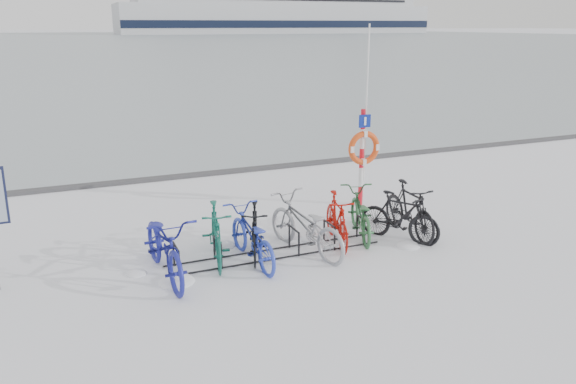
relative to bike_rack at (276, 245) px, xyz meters
The scene contains 16 objects.
ground 0.18m from the bike_rack, ahead, with size 900.00×900.00×0.00m, color white.
ice_sheet 155.00m from the bike_rack, 90.00° to the left, with size 400.00×298.00×0.02m, color #949FA7.
quay_edge 5.90m from the bike_rack, 90.00° to the left, with size 400.00×0.25×0.10m, color #3F3F42.
bike_rack is the anchor object (origin of this frame).
lifebuoy_station 3.65m from the bike_rack, 33.67° to the left, with size 0.77×0.22×4.02m.
cruise_ferry 250.36m from the bike_rack, 68.37° to the left, with size 139.49×26.30×45.83m.
bike_0 2.04m from the bike_rack, behind, with size 0.77×2.21×1.16m, color navy.
bike_1 1.12m from the bike_rack, behind, with size 0.49×1.74×1.04m, color #135B4A.
bike_2 0.60m from the bike_rack, 167.22° to the right, with size 0.66×1.90×0.99m, color #2A3FBE.
bike_3 0.48m from the bike_rack, 156.99° to the left, with size 0.45×1.61×0.97m, color black.
bike_4 0.66m from the bike_rack, ahead, with size 0.72×2.08×1.09m, color #97999E.
bike_5 1.33m from the bike_rack, ahead, with size 0.46×1.64×0.99m, color #AC1007.
bike_6 1.93m from the bike_rack, ahead, with size 0.64×1.83×0.96m, color #2C6638.
bike_7 2.50m from the bike_rack, ahead, with size 0.46×1.64×0.98m, color black.
bike_8 2.85m from the bike_rack, ahead, with size 0.51×1.80×1.08m, color black.
snow_drifts 0.36m from the bike_rack, behind, with size 5.30×1.82×0.21m.
Camera 1 is at (-3.43, -8.78, 4.01)m, focal length 35.00 mm.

